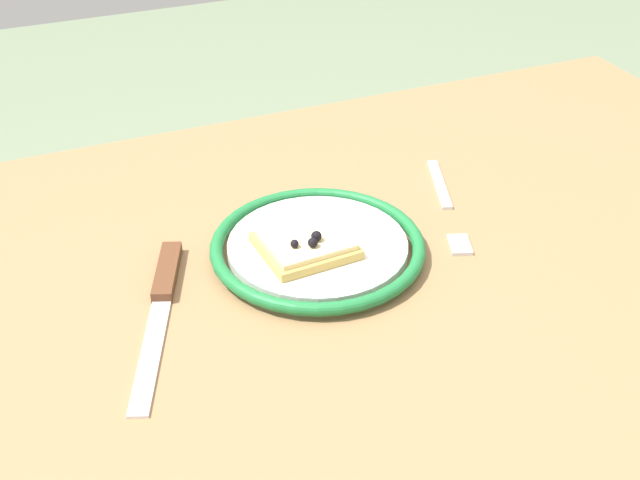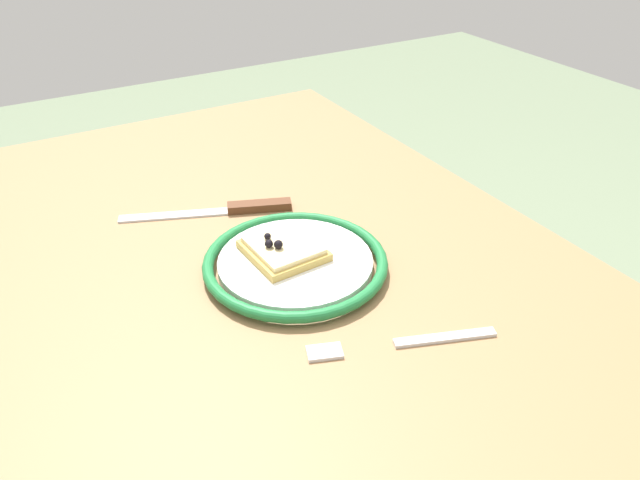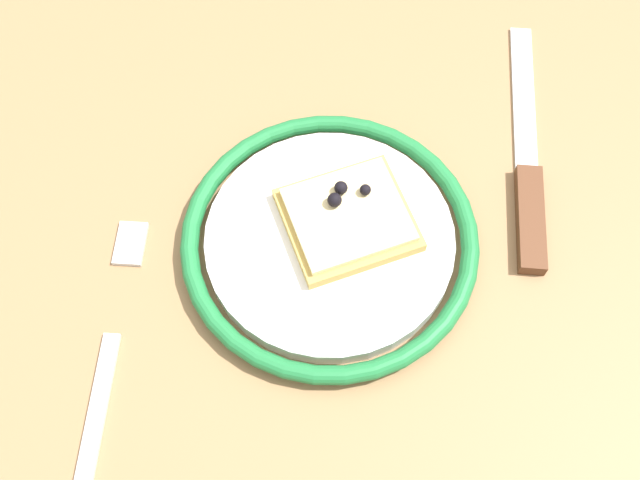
{
  "view_description": "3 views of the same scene",
  "coord_description": "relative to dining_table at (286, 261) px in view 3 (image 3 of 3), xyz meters",
  "views": [
    {
      "loc": [
        0.3,
        0.62,
        1.21
      ],
      "look_at": [
        0.03,
        -0.03,
        0.74
      ],
      "focal_mm": 46.59,
      "sensor_mm": 36.0,
      "label": 1
    },
    {
      "loc": [
        -0.51,
        0.24,
        1.14
      ],
      "look_at": [
        0.02,
        -0.06,
        0.75
      ],
      "focal_mm": 34.16,
      "sensor_mm": 36.0,
      "label": 2
    },
    {
      "loc": [
        -0.05,
        -0.28,
        1.23
      ],
      "look_at": [
        0.02,
        -0.04,
        0.73
      ],
      "focal_mm": 42.3,
      "sensor_mm": 36.0,
      "label": 3
    }
  ],
  "objects": [
    {
      "name": "ground_plane",
      "position": [
        0.0,
        0.0,
        -0.63
      ],
      "size": [
        6.0,
        6.0,
        0.0
      ],
      "primitive_type": "plane",
      "color": "slate"
    },
    {
      "name": "dining_table",
      "position": [
        0.0,
        0.0,
        0.0
      ],
      "size": [
        1.2,
        0.75,
        0.71
      ],
      "color": "#936D47",
      "rests_on": "ground_plane"
    },
    {
      "name": "plate",
      "position": [
        0.03,
        -0.04,
        0.1
      ],
      "size": [
        0.22,
        0.22,
        0.02
      ],
      "color": "white",
      "rests_on": "dining_table"
    },
    {
      "name": "pizza_slice_near",
      "position": [
        0.04,
        -0.03,
        0.11
      ],
      "size": [
        0.1,
        0.09,
        0.03
      ],
      "color": "tan",
      "rests_on": "plate"
    },
    {
      "name": "knife",
      "position": [
        0.19,
        -0.03,
        0.09
      ],
      "size": [
        0.1,
        0.23,
        0.01
      ],
      "color": "silver",
      "rests_on": "dining_table"
    },
    {
      "name": "fork",
      "position": [
        -0.15,
        -0.07,
        0.09
      ],
      "size": [
        0.08,
        0.19,
        0.0
      ],
      "color": "silver",
      "rests_on": "dining_table"
    }
  ]
}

